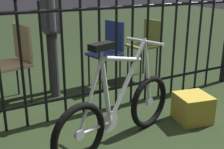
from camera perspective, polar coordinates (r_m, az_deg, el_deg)
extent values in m
plane|color=#223019|center=(2.73, 3.34, -11.95)|extent=(20.00, 20.00, 0.00)
cylinder|color=black|center=(2.79, -17.23, 1.25)|extent=(0.03, 0.03, 1.19)
cylinder|color=black|center=(2.83, -13.32, 1.84)|extent=(0.03, 0.03, 1.19)
cylinder|color=black|center=(2.89, -9.53, 2.40)|extent=(0.03, 0.03, 1.19)
cylinder|color=black|center=(2.96, -5.90, 2.93)|extent=(0.03, 0.03, 1.19)
cylinder|color=black|center=(3.04, -2.44, 3.43)|extent=(0.03, 0.03, 1.19)
cylinder|color=black|center=(3.13, 0.83, 3.88)|extent=(0.03, 0.03, 1.19)
cylinder|color=black|center=(3.23, 3.91, 4.30)|extent=(0.03, 0.03, 1.19)
cylinder|color=black|center=(3.34, 6.80, 4.67)|extent=(0.03, 0.03, 1.19)
cylinder|color=black|center=(3.45, 9.51, 5.02)|extent=(0.03, 0.03, 1.19)
cylinder|color=black|center=(3.58, 12.03, 5.33)|extent=(0.03, 0.03, 1.19)
cylinder|color=black|center=(3.71, 14.38, 5.61)|extent=(0.03, 0.03, 1.19)
cylinder|color=black|center=(3.84, 16.57, 5.86)|extent=(0.03, 0.03, 1.19)
cylinder|color=black|center=(3.99, 18.61, 6.08)|extent=(0.03, 0.03, 1.19)
cylinder|color=black|center=(3.14, -2.85, -3.36)|extent=(3.92, 0.03, 0.03)
cylinder|color=black|center=(2.93, -3.12, 12.81)|extent=(3.92, 0.03, 0.03)
torus|color=black|center=(2.24, -6.42, -11.66)|extent=(0.51, 0.20, 0.51)
cylinder|color=silver|center=(2.24, -6.42, -11.66)|extent=(0.09, 0.05, 0.08)
torus|color=black|center=(2.80, 7.32, -5.32)|extent=(0.51, 0.20, 0.51)
cylinder|color=silver|center=(2.80, 7.32, -5.32)|extent=(0.09, 0.05, 0.08)
cylinder|color=silver|center=(2.46, 3.10, -1.01)|extent=(0.45, 0.17, 0.65)
cylinder|color=silver|center=(2.35, 1.93, 3.07)|extent=(0.45, 0.17, 0.14)
cylinder|color=silver|center=(2.30, -1.18, -3.36)|extent=(0.13, 0.07, 0.57)
cylinder|color=silver|center=(2.34, -3.28, -10.41)|extent=(0.32, 0.12, 0.04)
cylinder|color=silver|center=(2.19, -4.24, -4.33)|extent=(0.26, 0.10, 0.56)
cylinder|color=silver|center=(2.66, 6.91, 0.49)|extent=(0.14, 0.07, 0.63)
cylinder|color=silver|center=(2.54, 6.45, 6.69)|extent=(0.03, 0.03, 0.02)
cylinder|color=silver|center=(2.54, 6.44, 6.47)|extent=(0.14, 0.39, 0.03)
cylinder|color=silver|center=(2.17, -2.05, 4.12)|extent=(0.03, 0.03, 0.07)
cube|color=black|center=(2.16, -2.07, 5.54)|extent=(0.22, 0.14, 0.05)
cylinder|color=silver|center=(2.44, -0.41, -9.24)|extent=(0.18, 0.06, 0.18)
cylinder|color=black|center=(3.33, -20.85, -3.26)|extent=(0.02, 0.02, 0.43)
cylinder|color=black|center=(3.45, -15.70, -1.98)|extent=(0.02, 0.02, 0.43)
cylinder|color=black|center=(3.74, -18.01, -0.62)|extent=(0.02, 0.02, 0.43)
cube|color=tan|center=(3.47, -19.74, 1.72)|extent=(0.50, 0.50, 0.03)
cube|color=tan|center=(3.49, -17.13, 6.00)|extent=(0.12, 0.40, 0.40)
cylinder|color=black|center=(4.00, 5.64, 1.60)|extent=(0.02, 0.02, 0.46)
cylinder|color=black|center=(4.22, 3.13, 2.55)|extent=(0.02, 0.02, 0.46)
cylinder|color=black|center=(4.19, 8.73, 2.23)|extent=(0.02, 0.02, 0.46)
cylinder|color=black|center=(4.40, 6.17, 3.11)|extent=(0.02, 0.02, 0.46)
cube|color=olive|center=(4.14, 6.03, 5.64)|extent=(0.40, 0.40, 0.03)
cube|color=olive|center=(4.21, 7.94, 8.38)|extent=(0.06, 0.35, 0.33)
cylinder|color=black|center=(3.62, -1.82, -0.35)|extent=(0.02, 0.02, 0.43)
cylinder|color=black|center=(3.84, -4.55, 0.70)|extent=(0.02, 0.02, 0.43)
cylinder|color=black|center=(3.80, 1.58, 0.56)|extent=(0.02, 0.02, 0.43)
cylinder|color=black|center=(4.01, -1.21, 1.52)|extent=(0.02, 0.02, 0.43)
cube|color=navy|center=(3.76, -1.53, 3.96)|extent=(0.43, 0.43, 0.03)
cube|color=navy|center=(3.82, 0.47, 7.59)|extent=(0.10, 0.34, 0.39)
cylinder|color=#2D2D33|center=(3.53, -11.28, 1.74)|extent=(0.11, 0.11, 0.77)
cylinder|color=#2D2D33|center=(3.69, -11.59, 2.41)|extent=(0.11, 0.11, 0.77)
cube|color=#3F3F47|center=(3.49, -12.13, 12.56)|extent=(0.23, 0.33, 0.55)
cylinder|color=#3F3F47|center=(3.29, -11.76, 12.74)|extent=(0.08, 0.08, 0.52)
cylinder|color=#3F3F47|center=(3.68, -12.51, 13.25)|extent=(0.08, 0.08, 0.52)
cube|color=#B29933|center=(3.05, 15.49, -6.31)|extent=(0.37, 0.37, 0.28)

